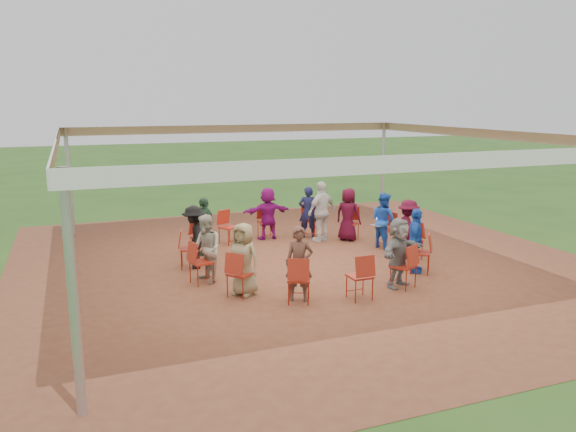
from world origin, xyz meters
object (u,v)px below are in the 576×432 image
object	(u,v)px
cable_coil	(292,261)
chair_8	(240,274)
chair_9	(299,280)
person_seated_7	(243,259)
chair_1	(350,223)
chair_7	(202,263)
person_seated_4	(205,226)
laptop	(379,223)
person_seated_9	(399,252)
standing_person	(322,211)
person_seated_8	(299,264)
chair_11	(403,266)
person_seated_3	(268,213)
person_seated_0	(383,220)
chair_2	(308,221)
person_seated_11	(408,229)
chair_10	(360,277)
chair_0	(386,230)
person_seated_6	(206,249)
chair_5	(201,237)
chair_6	(189,249)
chair_3	(266,222)
person_seated_5	(194,237)
chair_13	(412,240)
person_seated_2	(308,212)
person_seated_1	(348,214)
chair_12	(420,253)
person_seated_10	(415,241)
chair_4	(229,227)

from	to	relation	value
cable_coil	chair_8	bearing A→B (deg)	-134.10
chair_9	person_seated_7	world-z (taller)	person_seated_7
chair_1	chair_7	bearing A→B (deg)	77.14
person_seated_4	laptop	bearing A→B (deg)	114.77
person_seated_9	standing_person	xyz separation A→B (m)	(0.12, 3.99, 0.10)
person_seated_8	person_seated_9	xyz separation A→B (m)	(2.18, 0.03, 0.00)
chair_11	person_seated_3	size ratio (longest dim) A/B	0.63
person_seated_0	chair_2	bearing A→B (deg)	22.94
person_seated_11	cable_coil	bearing A→B (deg)	86.55
chair_10	person_seated_8	bearing A→B (deg)	161.30
chair_0	chair_11	distance (m)	3.28
chair_8	person_seated_7	distance (m)	0.29
chair_7	person_seated_6	world-z (taller)	person_seated_6
chair_5	person_seated_6	world-z (taller)	person_seated_6
chair_6	chair_9	world-z (taller)	same
person_seated_3	person_seated_8	bearing A→B (deg)	77.14
chair_3	person_seated_5	distance (m)	3.22
standing_person	laptop	world-z (taller)	standing_person
chair_13	standing_person	size ratio (longest dim) A/B	0.55
person_seated_2	person_seated_6	bearing A→B (deg)	64.29
standing_person	laptop	bearing A→B (deg)	110.80
person_seated_5	person_seated_8	distance (m)	3.13
chair_5	person_seated_1	xyz separation A→B (m)	(4.02, -0.03, 0.27)
chair_1	chair_5	bearing A→B (deg)	51.43
chair_12	laptop	world-z (taller)	chair_12
chair_1	person_seated_3	distance (m)	2.25
chair_7	chair_12	distance (m)	4.74
chair_0	chair_2	distance (m)	2.28
chair_5	chair_7	world-z (taller)	same
chair_6	person_seated_3	xyz separation A→B (m)	(2.54, 1.95, 0.27)
standing_person	chair_2	bearing A→B (deg)	-100.14
chair_9	cable_coil	world-z (taller)	chair_9
chair_2	person_seated_8	world-z (taller)	person_seated_8
person_seated_4	chair_13	bearing A→B (deg)	103.16
chair_1	chair_10	xyz separation A→B (m)	(-2.01, -4.29, 0.00)
chair_2	person_seated_1	bearing A→B (deg)	161.30
person_seated_4	person_seated_8	bearing A→B (deg)	51.43
chair_2	person_seated_3	bearing A→B (deg)	18.70
chair_12	chair_11	bearing A→B (deg)	167.14
person_seated_10	person_seated_5	bearing A→B (deg)	102.86
chair_12	person_seated_4	xyz separation A→B (m)	(-4.06, 3.16, 0.27)
chair_4	chair_7	distance (m)	3.28
person_seated_3	standing_person	distance (m)	1.48
person_seated_5	cable_coil	world-z (taller)	person_seated_5
chair_3	person_seated_6	bearing A→B (deg)	52.50
chair_4	chair_10	xyz separation A→B (m)	(1.20, -4.99, 0.00)
chair_1	person_seated_7	xyz separation A→B (m)	(-3.98, -3.25, 0.27)
person_seated_6	cable_coil	xyz separation A→B (m)	(2.23, 0.80, -0.70)
person_seated_0	laptop	xyz separation A→B (m)	(-0.16, -0.04, -0.05)
person_seated_11	person_seated_8	bearing A→B (deg)	128.57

